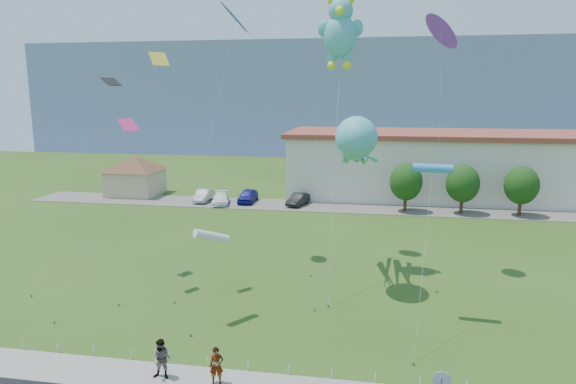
{
  "coord_description": "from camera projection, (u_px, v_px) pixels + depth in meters",
  "views": [
    {
      "loc": [
        6.74,
        -23.08,
        13.08
      ],
      "look_at": [
        1.32,
        8.0,
        6.94
      ],
      "focal_mm": 32.0,
      "sensor_mm": 36.0,
      "label": 1
    }
  ],
  "objects": [
    {
      "name": "ground",
      "position": [
        235.0,
        355.0,
        25.95
      ],
      "size": [
        160.0,
        160.0,
        0.0
      ],
      "primitive_type": "plane",
      "color": "#2B4A15",
      "rests_on": "ground"
    },
    {
      "name": "sidewalk",
      "position": [
        219.0,
        384.0,
        23.29
      ],
      "size": [
        80.0,
        2.5,
        0.1
      ],
      "primitive_type": "cube",
      "color": "gray",
      "rests_on": "ground"
    },
    {
      "name": "parking_strip",
      "position": [
        317.0,
        206.0,
        59.79
      ],
      "size": [
        70.0,
        6.0,
        0.06
      ],
      "primitive_type": "cube",
      "color": "#59544C",
      "rests_on": "ground"
    },
    {
      "name": "hill_ridge",
      "position": [
        354.0,
        95.0,
        139.61
      ],
      "size": [
        160.0,
        50.0,
        25.0
      ],
      "primitive_type": "cube",
      "color": "gray",
      "rests_on": "ground"
    },
    {
      "name": "pavilion",
      "position": [
        135.0,
        172.0,
        66.17
      ],
      "size": [
        9.2,
        9.2,
        5.0
      ],
      "color": "tan",
      "rests_on": "ground"
    },
    {
      "name": "warehouse",
      "position": [
        535.0,
        166.0,
        63.33
      ],
      "size": [
        61.0,
        15.0,
        8.2
      ],
      "color": "beige",
      "rests_on": "ground"
    },
    {
      "name": "rope_fence",
      "position": [
        228.0,
        364.0,
        24.65
      ],
      "size": [
        26.05,
        0.05,
        0.5
      ],
      "color": "white",
      "rests_on": "ground"
    },
    {
      "name": "tree_near",
      "position": [
        406.0,
        182.0,
        56.5
      ],
      "size": [
        3.6,
        3.6,
        5.47
      ],
      "color": "#3F2B19",
      "rests_on": "ground"
    },
    {
      "name": "tree_mid",
      "position": [
        463.0,
        184.0,
        55.49
      ],
      "size": [
        3.6,
        3.6,
        5.47
      ],
      "color": "#3F2B19",
      "rests_on": "ground"
    },
    {
      "name": "tree_far",
      "position": [
        522.0,
        185.0,
        54.47
      ],
      "size": [
        3.6,
        3.6,
        5.47
      ],
      "color": "#3F2B19",
      "rests_on": "ground"
    },
    {
      "name": "pedestrian_left",
      "position": [
        217.0,
        366.0,
        23.13
      ],
      "size": [
        0.73,
        0.59,
        1.73
      ],
      "primitive_type": "imported",
      "rotation": [
        0.0,
        0.0,
        0.31
      ],
      "color": "gray",
      "rests_on": "sidewalk"
    },
    {
      "name": "pedestrian_right",
      "position": [
        162.0,
        359.0,
        23.52
      ],
      "size": [
        0.93,
        0.72,
        1.9
      ],
      "primitive_type": "imported",
      "rotation": [
        0.0,
        0.0,
        0.01
      ],
      "color": "gray",
      "rests_on": "sidewalk"
    },
    {
      "name": "parked_car_silver",
      "position": [
        203.0,
        195.0,
        62.3
      ],
      "size": [
        1.76,
        4.43,
        1.43
      ],
      "primitive_type": "imported",
      "rotation": [
        0.0,
        0.0,
        0.06
      ],
      "color": "#AFB0B6",
      "rests_on": "parking_strip"
    },
    {
      "name": "parked_car_white",
      "position": [
        221.0,
        198.0,
        60.79
      ],
      "size": [
        2.89,
        4.86,
        1.32
      ],
      "primitive_type": "imported",
      "rotation": [
        0.0,
        0.0,
        0.24
      ],
      "color": "white",
      "rests_on": "parking_strip"
    },
    {
      "name": "parked_car_blue",
      "position": [
        248.0,
        196.0,
        61.76
      ],
      "size": [
        1.87,
        4.58,
        1.56
      ],
      "primitive_type": "imported",
      "rotation": [
        0.0,
        0.0,
        0.01
      ],
      "color": "navy",
      "rests_on": "parking_strip"
    },
    {
      "name": "parked_car_black",
      "position": [
        298.0,
        199.0,
        60.11
      ],
      "size": [
        2.47,
        4.42,
        1.38
      ],
      "primitive_type": "imported",
      "rotation": [
        0.0,
        0.0,
        -0.25
      ],
      "color": "black",
      "rests_on": "parking_strip"
    },
    {
      "name": "octopus_kite",
      "position": [
        357.0,
        146.0,
        33.81
      ],
      "size": [
        3.5,
        9.94,
        11.61
      ],
      "color": "teal",
      "rests_on": "ground"
    },
    {
      "name": "teddy_bear_kite",
      "position": [
        340.0,
        31.0,
        35.95
      ],
      "size": [
        3.17,
        8.79,
        19.71
      ],
      "color": "teal",
      "rests_on": "ground"
    },
    {
      "name": "small_kite_blue",
      "position": [
        233.0,
        24.0,
        38.28
      ],
      "size": [
        2.36,
        11.03,
        19.3
      ],
      "color": "#2339C7",
      "rests_on": "ground"
    },
    {
      "name": "small_kite_pink",
      "position": [
        121.0,
        146.0,
        32.63
      ],
      "size": [
        2.84,
        6.88,
        11.45
      ],
      "color": "#D42F71",
      "rests_on": "ground"
    },
    {
      "name": "small_kite_yellow",
      "position": [
        154.0,
        90.0,
        32.45
      ],
      "size": [
        2.41,
        4.58,
        15.6
      ],
      "color": "gold",
      "rests_on": "ground"
    },
    {
      "name": "small_kite_cyan",
      "position": [
        432.0,
        170.0,
        28.74
      ],
      "size": [
        1.32,
        6.99,
        9.33
      ],
      "color": "#2E84D3",
      "rests_on": "ground"
    },
    {
      "name": "small_kite_black",
      "position": [
        102.0,
        107.0,
        35.43
      ],
      "size": [
        4.11,
        6.51,
        14.25
      ],
      "color": "black",
      "rests_on": "ground"
    },
    {
      "name": "small_kite_purple",
      "position": [
        442.0,
        37.0,
        35.48
      ],
      "size": [
        1.8,
        5.57,
        17.93
      ],
      "color": "purple",
      "rests_on": "ground"
    },
    {
      "name": "small_kite_white",
      "position": [
        211.0,
        237.0,
        29.27
      ],
      "size": [
        0.84,
        3.62,
        5.44
      ],
      "color": "silver",
      "rests_on": "ground"
    }
  ]
}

